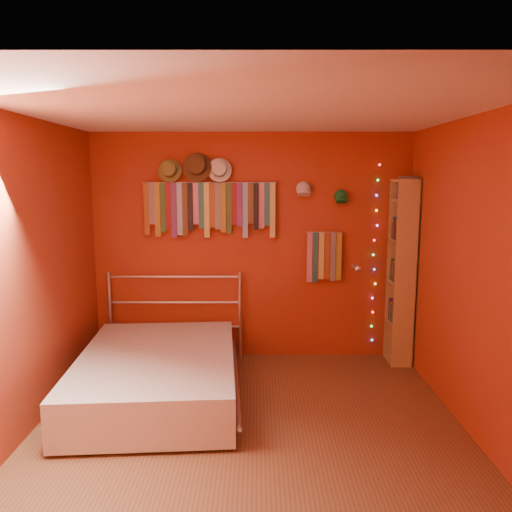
{
  "coord_description": "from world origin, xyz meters",
  "views": [
    {
      "loc": [
        0.07,
        -3.73,
        2.03
      ],
      "look_at": [
        0.05,
        0.9,
        1.29
      ],
      "focal_mm": 35.0,
      "sensor_mm": 36.0,
      "label": 1
    }
  ],
  "objects_px": {
    "reading_lamp": "(357,268)",
    "bookshelf": "(405,271)",
    "tie_rack": "(209,206)",
    "bed": "(158,374)"
  },
  "relations": [
    {
      "from": "tie_rack",
      "to": "reading_lamp",
      "type": "relative_size",
      "value": 4.45
    },
    {
      "from": "reading_lamp",
      "to": "bookshelf",
      "type": "xyz_separation_m",
      "value": [
        0.53,
        0.03,
        -0.04
      ]
    },
    {
      "from": "bookshelf",
      "to": "bed",
      "type": "relative_size",
      "value": 0.96
    },
    {
      "from": "bookshelf",
      "to": "reading_lamp",
      "type": "bearing_deg",
      "value": -176.7
    },
    {
      "from": "reading_lamp",
      "to": "bed",
      "type": "height_order",
      "value": "reading_lamp"
    },
    {
      "from": "bookshelf",
      "to": "bed",
      "type": "height_order",
      "value": "bookshelf"
    },
    {
      "from": "tie_rack",
      "to": "bookshelf",
      "type": "height_order",
      "value": "bookshelf"
    },
    {
      "from": "tie_rack",
      "to": "bookshelf",
      "type": "xyz_separation_m",
      "value": [
        2.12,
        -0.15,
        -0.69
      ]
    },
    {
      "from": "reading_lamp",
      "to": "bookshelf",
      "type": "bearing_deg",
      "value": 3.3
    },
    {
      "from": "bookshelf",
      "to": "tie_rack",
      "type": "bearing_deg",
      "value": 175.83
    }
  ]
}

